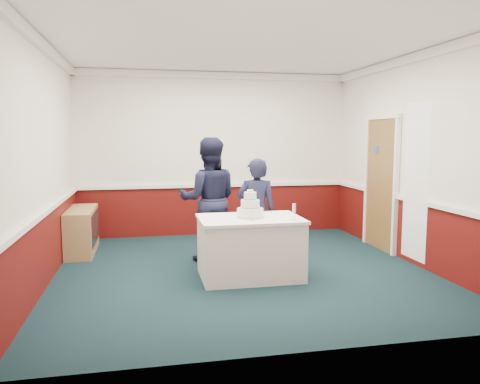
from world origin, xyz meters
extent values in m
plane|color=#122A2C|center=(0.00, 0.00, 0.00)|extent=(5.00, 5.00, 0.00)
cube|color=silver|center=(0.00, 2.48, 1.50)|extent=(5.00, 0.05, 3.00)
cube|color=silver|center=(-2.48, 0.00, 1.50)|extent=(0.05, 5.00, 3.00)
cube|color=silver|center=(2.48, 0.00, 1.50)|extent=(0.05, 5.00, 3.00)
cube|color=white|center=(0.00, 0.00, 2.98)|extent=(5.00, 5.00, 0.05)
cube|color=#4F0C0A|center=(0.00, 2.48, 0.45)|extent=(5.00, 0.02, 0.90)
cube|color=white|center=(0.00, 2.47, 0.92)|extent=(4.98, 0.05, 0.06)
cube|color=white|center=(0.00, 2.46, 2.93)|extent=(5.00, 0.08, 0.12)
cube|color=brown|center=(2.46, 0.80, 1.05)|extent=(0.05, 0.90, 2.10)
cube|color=#234799|center=(2.44, 0.95, 1.62)|extent=(0.01, 0.12, 0.12)
cube|color=white|center=(2.42, -0.25, 1.20)|extent=(0.02, 0.60, 2.20)
cube|color=#A07B4D|center=(-2.28, 1.49, 0.35)|extent=(0.40, 1.20, 0.70)
cube|color=black|center=(-2.07, 1.49, 0.40)|extent=(0.01, 1.00, 0.50)
cube|color=white|center=(0.04, -0.30, 0.38)|extent=(1.28, 0.88, 0.76)
cube|color=white|center=(0.04, -0.30, 0.77)|extent=(1.32, 0.92, 0.04)
cylinder|color=white|center=(0.04, -0.30, 0.85)|extent=(0.34, 0.34, 0.12)
cylinder|color=silver|center=(0.04, -0.30, 0.80)|extent=(0.35, 0.35, 0.03)
cylinder|color=white|center=(0.04, -0.30, 0.97)|extent=(0.24, 0.24, 0.11)
cylinder|color=silver|center=(0.04, -0.30, 0.92)|extent=(0.25, 0.25, 0.02)
cylinder|color=white|center=(0.04, -0.30, 1.07)|extent=(0.16, 0.16, 0.10)
cylinder|color=silver|center=(0.04, -0.30, 1.03)|extent=(0.17, 0.17, 0.02)
sphere|color=#EDE5C9|center=(0.04, -0.30, 1.14)|extent=(0.03, 0.03, 0.03)
sphere|color=#EDE5C9|center=(0.07, -0.29, 1.14)|extent=(0.03, 0.03, 0.03)
sphere|color=#EDE5C9|center=(0.02, -0.28, 1.14)|extent=(0.03, 0.03, 0.03)
sphere|color=#EDE5C9|center=(0.06, -0.33, 1.14)|extent=(0.03, 0.03, 0.03)
sphere|color=#EDE5C9|center=(0.01, -0.32, 1.14)|extent=(0.03, 0.03, 0.03)
cube|color=silver|center=(0.01, -0.50, 0.79)|extent=(0.05, 0.22, 0.00)
cylinder|color=silver|center=(0.54, -0.58, 0.79)|extent=(0.05, 0.05, 0.01)
cylinder|color=silver|center=(0.54, -0.58, 0.84)|extent=(0.01, 0.01, 0.09)
cylinder|color=silver|center=(0.54, -0.58, 0.94)|extent=(0.04, 0.04, 0.11)
imported|color=black|center=(-0.37, 0.63, 0.91)|extent=(0.96, 0.79, 1.82)
imported|color=black|center=(0.25, 0.23, 0.77)|extent=(0.62, 0.47, 1.53)
camera|label=1|loc=(-1.29, -6.11, 1.83)|focal=35.00mm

